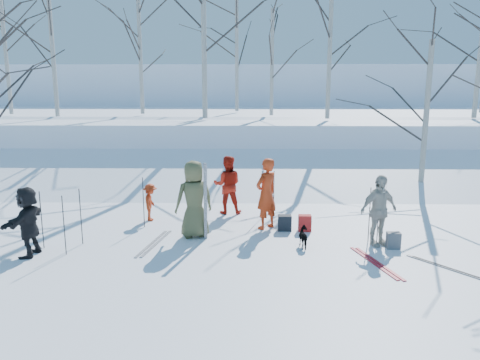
{
  "coord_description": "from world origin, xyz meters",
  "views": [
    {
      "loc": [
        0.22,
        -10.19,
        3.73
      ],
      "look_at": [
        0.0,
        1.5,
        1.3
      ],
      "focal_mm": 35.0,
      "sensor_mm": 36.0,
      "label": 1
    }
  ],
  "objects_px": {
    "skier_olive_center": "(194,199)",
    "skier_grey_west": "(28,221)",
    "skier_red_seated": "(150,202)",
    "backpack_red": "(305,223)",
    "skier_red_north": "(266,194)",
    "dog": "(305,237)",
    "backpack_grey": "(393,240)",
    "skier_cream_east": "(379,210)",
    "skier_redor_behind": "(227,185)",
    "backpack_dark": "(285,223)"
  },
  "relations": [
    {
      "from": "skier_redor_behind",
      "to": "backpack_red",
      "type": "xyz_separation_m",
      "value": [
        2.06,
        -1.66,
        -0.63
      ]
    },
    {
      "from": "skier_red_seated",
      "to": "skier_cream_east",
      "type": "relative_size",
      "value": 0.62
    },
    {
      "from": "skier_grey_west",
      "to": "dog",
      "type": "bearing_deg",
      "value": 99.92
    },
    {
      "from": "skier_red_north",
      "to": "backpack_grey",
      "type": "xyz_separation_m",
      "value": [
        2.87,
        -1.47,
        -0.74
      ]
    },
    {
      "from": "skier_cream_east",
      "to": "skier_redor_behind",
      "type": "bearing_deg",
      "value": 119.96
    },
    {
      "from": "skier_grey_west",
      "to": "skier_cream_east",
      "type": "bearing_deg",
      "value": 100.01
    },
    {
      "from": "skier_red_north",
      "to": "skier_red_seated",
      "type": "distance_m",
      "value": 3.25
    },
    {
      "from": "backpack_grey",
      "to": "backpack_dark",
      "type": "xyz_separation_m",
      "value": [
        -2.4,
        1.29,
        0.01
      ]
    },
    {
      "from": "skier_red_seated",
      "to": "backpack_grey",
      "type": "relative_size",
      "value": 2.72
    },
    {
      "from": "backpack_grey",
      "to": "skier_redor_behind",
      "type": "bearing_deg",
      "value": 143.55
    },
    {
      "from": "skier_cream_east",
      "to": "backpack_grey",
      "type": "bearing_deg",
      "value": -61.59
    },
    {
      "from": "skier_grey_west",
      "to": "backpack_red",
      "type": "distance_m",
      "value": 6.54
    },
    {
      "from": "backpack_red",
      "to": "skier_grey_west",
      "type": "bearing_deg",
      "value": -163.54
    },
    {
      "from": "skier_red_seated",
      "to": "skier_grey_west",
      "type": "distance_m",
      "value": 3.45
    },
    {
      "from": "skier_grey_west",
      "to": "backpack_red",
      "type": "relative_size",
      "value": 3.7
    },
    {
      "from": "dog",
      "to": "skier_red_north",
      "type": "bearing_deg",
      "value": -69.17
    },
    {
      "from": "skier_red_north",
      "to": "skier_grey_west",
      "type": "relative_size",
      "value": 1.2
    },
    {
      "from": "dog",
      "to": "backpack_grey",
      "type": "height_order",
      "value": "dog"
    },
    {
      "from": "skier_cream_east",
      "to": "backpack_red",
      "type": "height_order",
      "value": "skier_cream_east"
    },
    {
      "from": "skier_olive_center",
      "to": "skier_grey_west",
      "type": "relative_size",
      "value": 1.23
    },
    {
      "from": "skier_red_seated",
      "to": "backpack_red",
      "type": "xyz_separation_m",
      "value": [
        4.15,
        -0.87,
        -0.31
      ]
    },
    {
      "from": "backpack_dark",
      "to": "skier_olive_center",
      "type": "bearing_deg",
      "value": -166.79
    },
    {
      "from": "skier_red_seated",
      "to": "backpack_dark",
      "type": "relative_size",
      "value": 2.59
    },
    {
      "from": "backpack_dark",
      "to": "backpack_grey",
      "type": "bearing_deg",
      "value": -28.34
    },
    {
      "from": "skier_red_seated",
      "to": "backpack_grey",
      "type": "height_order",
      "value": "skier_red_seated"
    },
    {
      "from": "skier_red_north",
      "to": "backpack_grey",
      "type": "height_order",
      "value": "skier_red_north"
    },
    {
      "from": "skier_olive_center",
      "to": "backpack_grey",
      "type": "height_order",
      "value": "skier_olive_center"
    },
    {
      "from": "skier_grey_west",
      "to": "backpack_dark",
      "type": "bearing_deg",
      "value": 112.12
    },
    {
      "from": "skier_cream_east",
      "to": "dog",
      "type": "distance_m",
      "value": 1.83
    },
    {
      "from": "dog",
      "to": "skier_cream_east",
      "type": "bearing_deg",
      "value": 176.41
    },
    {
      "from": "backpack_red",
      "to": "skier_red_north",
      "type": "bearing_deg",
      "value": 167.64
    },
    {
      "from": "skier_redor_behind",
      "to": "skier_grey_west",
      "type": "bearing_deg",
      "value": 38.67
    },
    {
      "from": "skier_red_north",
      "to": "skier_redor_behind",
      "type": "relative_size",
      "value": 1.1
    },
    {
      "from": "skier_grey_west",
      "to": "dog",
      "type": "relative_size",
      "value": 2.8
    },
    {
      "from": "skier_red_north",
      "to": "dog",
      "type": "bearing_deg",
      "value": 76.99
    },
    {
      "from": "skier_red_north",
      "to": "backpack_grey",
      "type": "bearing_deg",
      "value": 109.06
    },
    {
      "from": "backpack_dark",
      "to": "skier_grey_west",
      "type": "bearing_deg",
      "value": -161.8
    },
    {
      "from": "skier_red_seated",
      "to": "backpack_red",
      "type": "bearing_deg",
      "value": -104.59
    },
    {
      "from": "skier_olive_center",
      "to": "backpack_red",
      "type": "distance_m",
      "value": 2.91
    },
    {
      "from": "skier_olive_center",
      "to": "skier_cream_east",
      "type": "height_order",
      "value": "skier_olive_center"
    },
    {
      "from": "skier_olive_center",
      "to": "skier_grey_west",
      "type": "distance_m",
      "value": 3.74
    },
    {
      "from": "skier_redor_behind",
      "to": "skier_olive_center",
      "type": "bearing_deg",
      "value": 70.35
    },
    {
      "from": "skier_red_north",
      "to": "skier_grey_west",
      "type": "distance_m",
      "value": 5.66
    },
    {
      "from": "backpack_grey",
      "to": "skier_red_seated",
      "type": "bearing_deg",
      "value": 160.63
    },
    {
      "from": "dog",
      "to": "skier_olive_center",
      "type": "bearing_deg",
      "value": -25.15
    },
    {
      "from": "skier_redor_behind",
      "to": "skier_grey_west",
      "type": "relative_size",
      "value": 1.09
    },
    {
      "from": "skier_redor_behind",
      "to": "dog",
      "type": "height_order",
      "value": "skier_redor_behind"
    },
    {
      "from": "skier_red_seated",
      "to": "backpack_dark",
      "type": "distance_m",
      "value": 3.74
    },
    {
      "from": "skier_redor_behind",
      "to": "backpack_red",
      "type": "height_order",
      "value": "skier_redor_behind"
    },
    {
      "from": "skier_redor_behind",
      "to": "backpack_grey",
      "type": "height_order",
      "value": "skier_redor_behind"
    }
  ]
}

